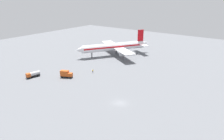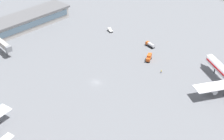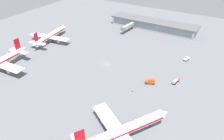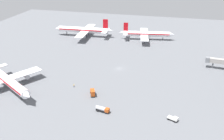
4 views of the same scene
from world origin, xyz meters
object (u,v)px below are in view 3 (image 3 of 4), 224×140
(airplane_at_gate, at_px, (50,36))
(airplane_taxiing, at_px, (121,131))
(catering_truck, at_px, (150,81))
(pushback_tractor, at_px, (187,59))
(ground_crew_worker, at_px, (133,91))
(fuel_truck, at_px, (176,81))

(airplane_at_gate, bearing_deg, airplane_taxiing, -129.58)
(catering_truck, bearing_deg, pushback_tractor, -130.03)
(airplane_at_gate, distance_m, catering_truck, 95.58)
(airplane_at_gate, bearing_deg, pushback_tractor, -85.19)
(airplane_taxiing, bearing_deg, pushback_tractor, 27.13)
(airplane_at_gate, height_order, ground_crew_worker, airplane_at_gate)
(airplane_taxiing, relative_size, catering_truck, 7.43)
(ground_crew_worker, bearing_deg, fuel_truck, 117.36)
(catering_truck, distance_m, pushback_tractor, 41.44)
(airplane_at_gate, bearing_deg, fuel_truck, -101.61)
(fuel_truck, bearing_deg, ground_crew_worker, 149.92)
(airplane_taxiing, height_order, ground_crew_worker, airplane_taxiing)
(airplane_taxiing, bearing_deg, catering_truck, 37.66)
(airplane_taxiing, xyz_separation_m, catering_truck, (4.62, -44.89, -3.75))
(airplane_at_gate, distance_m, ground_crew_worker, 92.71)
(pushback_tractor, bearing_deg, fuel_truck, -155.01)
(ground_crew_worker, bearing_deg, airplane_taxiing, -4.10)
(airplane_taxiing, bearing_deg, ground_crew_worker, 49.36)
(pushback_tractor, bearing_deg, ground_crew_worker, -175.44)
(pushback_tractor, bearing_deg, airplane_at_gate, 126.41)
(airplane_at_gate, xyz_separation_m, catering_truck, (-94.45, 14.28, -3.27))
(airplane_taxiing, bearing_deg, fuel_truck, 23.28)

